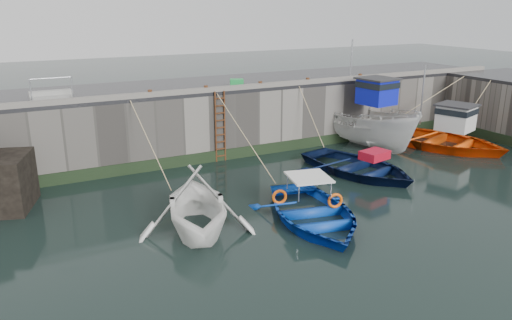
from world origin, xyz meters
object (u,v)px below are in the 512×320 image
boat_near_navy (358,173)px  boat_far_orange (442,139)px  ladder (220,127)px  bollard_c (260,84)px  boat_near_blue (313,221)px  boat_far_white (366,124)px  boat_near_white (197,230)px  bollard_b (206,89)px  bollard_a (150,93)px  fish_crate (237,82)px  bollard_d (308,81)px  bollard_e (360,76)px

boat_near_navy → boat_far_orange: boat_far_orange is taller
ladder → bollard_c: bearing=8.7°
boat_near_blue → boat_far_white: boat_far_white is taller
boat_far_white → boat_near_white: bearing=-161.7°
ladder → bollard_b: size_ratio=11.43×
bollard_a → ladder: bearing=-6.4°
fish_crate → bollard_a: (-4.42, -0.89, -0.02)m
bollard_d → boat_near_blue: bearing=-121.4°
boat_far_orange → fish_crate: boat_far_orange is taller
boat_near_blue → bollard_a: bearing=124.1°
boat_near_navy → bollard_b: bearing=125.1°
bollard_a → bollard_c: (5.20, 0.00, 0.00)m
boat_near_blue → bollard_c: bearing=87.4°
boat_near_blue → fish_crate: bearing=93.9°
boat_near_white → bollard_d: size_ratio=16.23×
fish_crate → bollard_b: 2.11m
boat_far_orange → fish_crate: 10.60m
boat_near_blue → bollard_b: (-0.54, 7.81, 3.30)m
boat_far_orange → bollard_b: (-11.20, 3.32, 2.88)m
boat_far_white → bollard_d: bearing=149.0°
boat_near_blue → boat_near_navy: 5.45m
boat_far_white → bollard_d: (-2.80, 1.18, 2.23)m
ladder → bollard_a: size_ratio=11.43×
boat_far_white → bollard_d: size_ratio=24.45×
boat_near_navy → fish_crate: 7.10m
boat_far_orange → bollard_e: 5.15m
boat_near_white → bollard_b: bearing=81.0°
boat_far_white → boat_far_orange: boat_far_white is taller
boat_near_white → bollard_b: (3.12, 6.75, 3.30)m
bollard_a → bollard_b: 2.50m
fish_crate → bollard_b: (-1.92, -0.89, -0.02)m
boat_near_blue → bollard_c: bollard_c is taller
boat_near_blue → boat_far_orange: boat_far_orange is taller
boat_near_navy → boat_far_white: size_ratio=0.79×
bollard_e → boat_near_blue: bearing=-135.5°
ladder → bollard_a: bollard_a is taller
boat_near_navy → bollard_c: bollard_c is taller
bollard_b → boat_far_orange: bearing=-16.5°
boat_near_navy → bollard_a: 9.35m
bollard_c → bollard_e: bearing=0.0°
boat_near_blue → bollard_e: bollard_e is taller
ladder → boat_near_blue: 7.65m
bollard_b → bollard_c: size_ratio=1.00×
ladder → fish_crate: (1.42, 1.23, 1.73)m
boat_far_white → bollard_e: boat_far_white is taller
fish_crate → bollard_e: bearing=13.8°
boat_near_white → bollard_a: (0.62, 6.75, 3.30)m
boat_near_white → bollard_a: size_ratio=16.23×
ladder → bollard_b: bearing=146.1°
boat_near_white → boat_near_navy: size_ratio=0.84×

